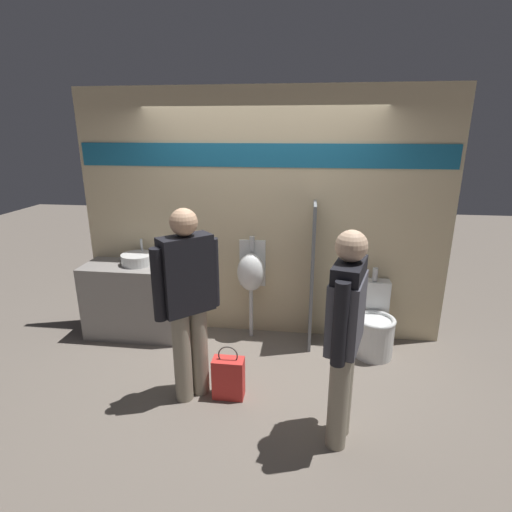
# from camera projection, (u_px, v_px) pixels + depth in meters

# --- Properties ---
(ground_plane) EXTENTS (16.00, 16.00, 0.00)m
(ground_plane) POSITION_uv_depth(u_px,v_px,m) (254.00, 356.00, 4.19)
(ground_plane) COLOR #70665B
(display_wall) EXTENTS (4.00, 0.07, 2.70)m
(display_wall) POSITION_uv_depth(u_px,v_px,m) (261.00, 217.00, 4.34)
(display_wall) COLOR beige
(display_wall) RESTS_ON ground_plane
(sink_counter) EXTENTS (1.10, 0.50, 0.84)m
(sink_counter) POSITION_uv_depth(u_px,v_px,m) (136.00, 300.00, 4.53)
(sink_counter) COLOR gray
(sink_counter) RESTS_ON ground_plane
(sink_basin) EXTENTS (0.36, 0.36, 0.25)m
(sink_basin) POSITION_uv_depth(u_px,v_px,m) (138.00, 259.00, 4.43)
(sink_basin) COLOR silver
(sink_basin) RESTS_ON sink_counter
(cell_phone) EXTENTS (0.07, 0.14, 0.01)m
(cell_phone) POSITION_uv_depth(u_px,v_px,m) (157.00, 269.00, 4.27)
(cell_phone) COLOR #B7B7BC
(cell_phone) RESTS_ON sink_counter
(divider_near_counter) EXTENTS (0.03, 0.41, 1.57)m
(divider_near_counter) POSITION_uv_depth(u_px,v_px,m) (312.00, 277.00, 4.22)
(divider_near_counter) COLOR slate
(divider_near_counter) RESTS_ON ground_plane
(urinal_near_counter) EXTENTS (0.31, 0.27, 1.16)m
(urinal_near_counter) POSITION_uv_depth(u_px,v_px,m) (251.00, 272.00, 4.38)
(urinal_near_counter) COLOR silver
(urinal_near_counter) RESTS_ON ground_plane
(toilet) EXTENTS (0.41, 0.57, 0.88)m
(toilet) POSITION_uv_depth(u_px,v_px,m) (374.00, 327.00, 4.18)
(toilet) COLOR silver
(toilet) RESTS_ON ground_plane
(person_in_vest) EXTENTS (0.31, 0.56, 1.65)m
(person_in_vest) POSITION_uv_depth(u_px,v_px,m) (345.00, 326.00, 2.79)
(person_in_vest) COLOR gray
(person_in_vest) RESTS_ON ground_plane
(person_with_lanyard) EXTENTS (0.46, 0.44, 1.69)m
(person_with_lanyard) POSITION_uv_depth(u_px,v_px,m) (188.00, 299.00, 3.30)
(person_with_lanyard) COLOR gray
(person_with_lanyard) RESTS_ON ground_plane
(shopping_bag) EXTENTS (0.27, 0.15, 0.50)m
(shopping_bag) POSITION_uv_depth(u_px,v_px,m) (228.00, 377.00, 3.50)
(shopping_bag) COLOR red
(shopping_bag) RESTS_ON ground_plane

